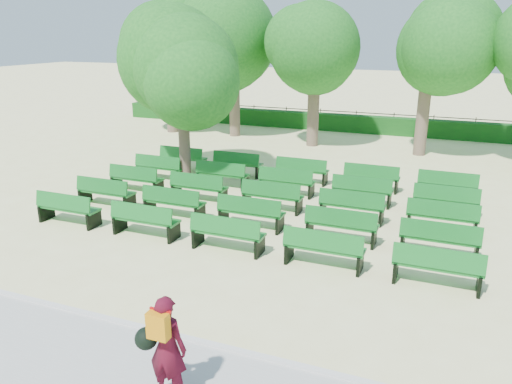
% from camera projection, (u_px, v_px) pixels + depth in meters
% --- Properties ---
extents(ground, '(120.00, 120.00, 0.00)m').
position_uv_depth(ground, '(229.00, 212.00, 15.01)').
color(ground, beige).
extents(paving, '(30.00, 2.20, 0.06)m').
position_uv_depth(paving, '(47.00, 351.00, 8.46)').
color(paving, '#B0B0AB').
rests_on(paving, ground).
extents(curb, '(30.00, 0.12, 0.10)m').
position_uv_depth(curb, '(92.00, 316.00, 9.47)').
color(curb, silver).
rests_on(curb, ground).
extents(hedge, '(26.00, 0.70, 0.90)m').
position_uv_depth(hedge, '(336.00, 122.00, 27.24)').
color(hedge, '#144F16').
rests_on(hedge, ground).
extents(fence, '(26.00, 0.10, 1.02)m').
position_uv_depth(fence, '(337.00, 129.00, 27.73)').
color(fence, black).
rests_on(fence, ground).
extents(tree_line, '(21.80, 6.80, 7.04)m').
position_uv_depth(tree_line, '(317.00, 145.00, 23.84)').
color(tree_line, '#206C1F').
rests_on(tree_line, ground).
extents(bench_array, '(1.86, 0.61, 1.17)m').
position_uv_depth(bench_array, '(272.00, 207.00, 15.22)').
color(bench_array, '#126A22').
rests_on(bench_array, ground).
extents(tree_among, '(3.93, 3.93, 5.59)m').
position_uv_depth(tree_among, '(181.00, 74.00, 17.00)').
color(tree_among, brown).
rests_on(tree_among, ground).
extents(person, '(0.78, 0.47, 1.66)m').
position_uv_depth(person, '(165.00, 346.00, 7.11)').
color(person, '#450919').
rests_on(person, ground).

